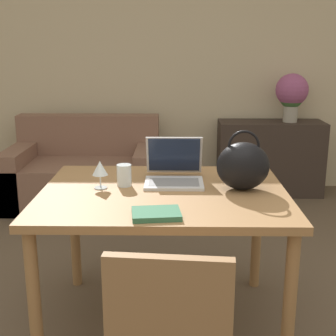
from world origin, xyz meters
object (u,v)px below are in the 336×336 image
at_px(handbag, 242,166).
at_px(couch, 85,174).
at_px(laptop, 173,170).
at_px(wine_glass, 99,169).
at_px(flower_vase, 291,93).
at_px(drinking_glass, 123,175).

bearing_deg(handbag, couch, 121.05).
xyz_separation_m(couch, laptop, (0.87, -1.88, 0.56)).
distance_m(wine_glass, handbag, 0.74).
xyz_separation_m(laptop, flower_vase, (1.15, 2.18, 0.19)).
distance_m(drinking_glass, wine_glass, 0.14).
height_order(wine_glass, handbag, handbag).
distance_m(handbag, flower_vase, 2.47).
bearing_deg(couch, drinking_glass, -73.00).
bearing_deg(couch, handbag, -58.95).
distance_m(couch, flower_vase, 2.18).
distance_m(couch, handbag, 2.46).
relative_size(couch, wine_glass, 9.57).
bearing_deg(handbag, wine_glass, 179.57).
bearing_deg(flower_vase, laptop, -117.88).
xyz_separation_m(laptop, handbag, (0.35, -0.15, 0.06)).
distance_m(couch, wine_glass, 2.17).
height_order(laptop, handbag, handbag).
distance_m(wine_glass, flower_vase, 2.80).
bearing_deg(handbag, drinking_glass, 175.07).
bearing_deg(laptop, drinking_glass, -159.26).
xyz_separation_m(laptop, wine_glass, (-0.38, -0.15, 0.04)).
bearing_deg(wine_glass, couch, 103.48).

